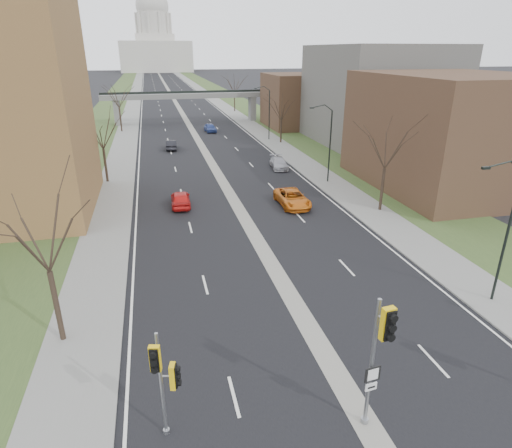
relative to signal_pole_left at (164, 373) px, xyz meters
name	(u,v)px	position (x,y,z in m)	size (l,w,h in m)	color
ground	(358,410)	(7.85, -0.53, -3.15)	(700.00, 700.00, 0.00)	black
road_surface	(170,93)	(7.85, 149.47, -3.15)	(20.00, 600.00, 0.01)	black
median_strip	(170,93)	(7.85, 149.47, -3.15)	(1.20, 600.00, 0.02)	gray
sidewalk_right	(203,92)	(19.85, 149.47, -3.09)	(4.00, 600.00, 0.12)	gray
sidewalk_left	(136,93)	(-4.15, 149.47, -3.09)	(4.00, 600.00, 0.12)	gray
grass_verge_right	(220,92)	(25.85, 149.47, -3.10)	(8.00, 600.00, 0.10)	#2C411E
grass_verge_left	(118,94)	(-10.15, 149.47, -3.10)	(8.00, 600.00, 0.10)	#2C411E
commercial_block_near	(450,132)	(31.85, 27.47, 2.85)	(16.00, 20.00, 12.00)	#4E3324
commercial_block_mid	(377,95)	(35.85, 51.47, 4.35)	(18.00, 22.00, 15.00)	#605E58
commercial_block_far	(303,101)	(29.85, 69.47, 1.85)	(14.00, 14.00, 10.00)	#4E3324
pedestrian_bridge	(186,99)	(7.85, 79.47, 1.69)	(34.00, 3.00, 6.45)	slate
capitol	(155,43)	(7.85, 319.47, 15.45)	(48.00, 42.00, 55.75)	#BBB6AB
streetlight_near	(505,193)	(18.84, 5.47, 3.80)	(2.61, 0.20, 8.70)	black
streetlight_mid	(325,122)	(18.84, 31.47, 3.80)	(2.61, 0.20, 8.70)	black
streetlight_far	(265,98)	(18.84, 57.47, 3.80)	(2.61, 0.20, 8.70)	black
tree_left_a	(40,224)	(-5.15, 7.47, 3.49)	(7.20, 7.20, 9.40)	#382B21
tree_left_b	(101,128)	(-5.15, 37.47, 3.08)	(6.75, 6.75, 8.81)	#382B21
tree_left_c	(117,93)	(-5.15, 71.47, 3.89)	(7.65, 7.65, 9.99)	#382B21
tree_right_a	(388,141)	(20.85, 21.47, 3.49)	(7.20, 7.20, 9.40)	#382B21
tree_right_b	(281,107)	(20.85, 54.47, 2.67)	(6.30, 6.30, 8.22)	#382B21
tree_right_c	(234,82)	(20.85, 94.47, 3.89)	(7.65, 7.65, 9.99)	#382B21
signal_pole_left	(164,373)	(0.00, 0.00, 0.00)	(1.02, 0.80, 4.81)	gray
signal_pole_median	(380,345)	(7.86, -1.50, 0.97)	(0.68, 0.98, 5.92)	gray
car_left_near	(181,199)	(2.50, 27.22, -2.38)	(1.82, 4.52, 1.54)	red
car_left_far	(171,145)	(3.08, 53.71, -2.42)	(1.54, 4.42, 1.46)	black
car_right_near	(292,198)	(13.16, 24.81, -2.38)	(2.57, 5.58, 1.55)	#CC6715
car_right_mid	(279,163)	(15.94, 38.92, -2.46)	(1.93, 4.75, 1.38)	#A4A5AC
car_right_far	(210,128)	(10.98, 67.47, -2.39)	(1.80, 4.47, 1.52)	navy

